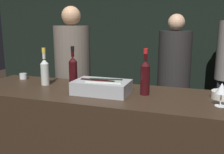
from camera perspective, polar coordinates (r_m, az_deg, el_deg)
wall_back_chalkboard at (r=4.28m, az=10.55°, el=9.13°), size 6.40×0.06×2.80m
bar_counter at (r=2.17m, az=-0.31°, el=-17.28°), size 2.44×0.70×1.06m
ice_bin_with_bottles at (r=1.94m, az=-2.33°, el=-2.16°), size 0.43×0.26×0.11m
bowl_white at (r=1.98m, az=24.19°, el=-3.72°), size 0.17×0.17×0.06m
wine_glass at (r=1.76m, az=23.79°, el=-2.57°), size 0.08×0.08×0.16m
candle_votive at (r=2.61m, az=-19.64°, el=0.20°), size 0.07×0.07×0.06m
red_wine_bottle_black_foil at (r=2.20m, az=-8.88°, el=1.63°), size 0.07×0.07×0.35m
rose_wine_bottle at (r=2.28m, az=-15.12°, el=1.51°), size 0.07×0.07×0.33m
red_wine_bottle_tall at (r=1.90m, az=7.58°, el=0.25°), size 0.07×0.07×0.35m
person_in_hoodie at (r=3.36m, az=13.92°, el=0.55°), size 0.42×0.42×1.72m
person_blond_tee at (r=2.90m, az=-8.87°, el=-0.12°), size 0.40×0.40×1.79m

